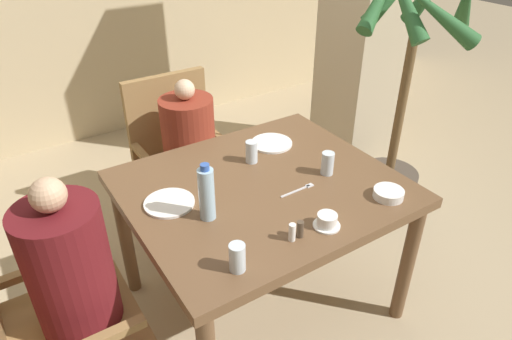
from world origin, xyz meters
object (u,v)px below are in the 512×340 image
object	(u,v)px
glass_tall_mid	(237,258)
plate_main_left	(169,203)
glass_tall_far	(252,152)
plate_main_right	(272,143)
potted_palm	(400,112)
diner_in_left_chair	(77,293)
water_bottle	(207,193)
diner_in_far_chair	(190,156)
teacup_with_saucer	(327,221)
chair_left_side	(41,322)
glass_tall_near	(328,163)
chair_far_side	(180,150)
bowl_small	(388,194)

from	to	relation	value
glass_tall_mid	plate_main_left	bearing A→B (deg)	95.23
glass_tall_mid	glass_tall_far	xyz separation A→B (m)	(0.45, 0.62, 0.00)
plate_main_left	plate_main_right	xyz separation A→B (m)	(0.68, 0.21, 0.00)
plate_main_left	potted_palm	bearing A→B (deg)	6.11
diner_in_left_chair	plate_main_right	bearing A→B (deg)	14.54
plate_main_right	water_bottle	world-z (taller)	water_bottle
diner_in_left_chair	diner_in_far_chair	size ratio (longest dim) A/B	1.08
potted_palm	teacup_with_saucer	distance (m)	1.35
chair_left_side	water_bottle	world-z (taller)	water_bottle
teacup_with_saucer	glass_tall_mid	xyz separation A→B (m)	(-0.43, -0.01, 0.03)
plate_main_left	glass_tall_mid	bearing A→B (deg)	-84.77
diner_in_far_chair	glass_tall_mid	distance (m)	1.31
diner_in_left_chair	glass_tall_near	distance (m)	1.23
chair_far_side	glass_tall_mid	distance (m)	1.46
water_bottle	glass_tall_far	size ratio (longest dim) A/B	2.29
chair_far_side	water_bottle	size ratio (longest dim) A/B	3.70
glass_tall_near	teacup_with_saucer	bearing A→B (deg)	-130.41
diner_in_left_chair	potted_palm	distance (m)	2.13
diner_in_left_chair	plate_main_right	size ratio (longest dim) A/B	5.02
chair_far_side	glass_tall_near	world-z (taller)	chair_far_side
bowl_small	glass_tall_far	size ratio (longest dim) A/B	1.19
bowl_small	chair_left_side	bearing A→B (deg)	164.95
plate_main_right	water_bottle	size ratio (longest dim) A/B	0.86
chair_far_side	glass_tall_mid	world-z (taller)	chair_far_side
plate_main_right	bowl_small	size ratio (longest dim) A/B	1.64
potted_palm	glass_tall_far	xyz separation A→B (m)	(-1.16, -0.07, 0.09)
plate_main_left	teacup_with_saucer	distance (m)	0.68
diner_in_left_chair	diner_in_far_chair	bearing A→B (deg)	42.20
potted_palm	teacup_with_saucer	size ratio (longest dim) A/B	15.80
potted_palm	glass_tall_near	size ratio (longest dim) A/B	15.72
chair_left_side	bowl_small	xyz separation A→B (m)	(1.46, -0.39, 0.29)
diner_in_left_chair	plate_main_left	xyz separation A→B (m)	(0.46, 0.09, 0.21)
chair_left_side	diner_in_far_chair	distance (m)	1.32
teacup_with_saucer	bowl_small	world-z (taller)	teacup_with_saucer
diner_in_far_chair	potted_palm	size ratio (longest dim) A/B	0.58
diner_in_far_chair	glass_tall_far	xyz separation A→B (m)	(0.07, -0.60, 0.30)
potted_palm	glass_tall_far	bearing A→B (deg)	-176.77
plate_main_right	chair_far_side	bearing A→B (deg)	111.20
chair_far_side	diner_in_far_chair	world-z (taller)	diner_in_far_chair
teacup_with_saucer	glass_tall_mid	size ratio (longest dim) A/B	1.00
plate_main_left	water_bottle	distance (m)	0.23
diner_in_left_chair	teacup_with_saucer	distance (m)	1.04
glass_tall_far	diner_in_far_chair	bearing A→B (deg)	96.48
diner_in_far_chair	water_bottle	xyz separation A→B (m)	(-0.33, -0.89, 0.37)
chair_left_side	plate_main_right	xyz separation A→B (m)	(1.30, 0.30, 0.28)
chair_far_side	water_bottle	world-z (taller)	water_bottle
glass_tall_near	glass_tall_far	size ratio (longest dim) A/B	1.00
chair_left_side	glass_tall_far	size ratio (longest dim) A/B	8.48
bowl_small	glass_tall_near	xyz separation A→B (m)	(-0.10, 0.30, 0.04)
plate_main_left	glass_tall_near	size ratio (longest dim) A/B	1.96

